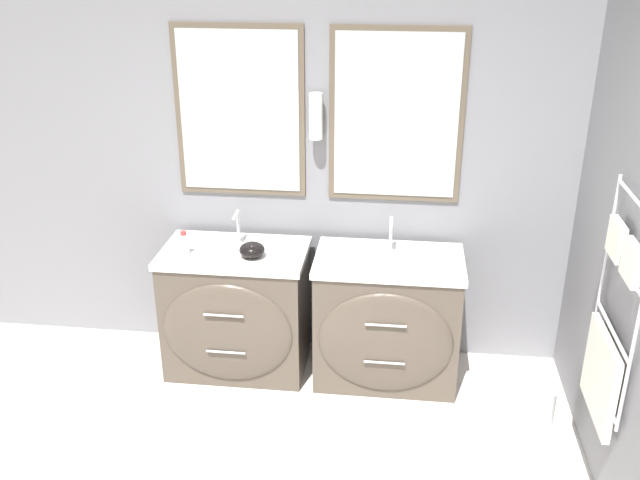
{
  "coord_description": "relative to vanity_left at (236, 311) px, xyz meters",
  "views": [
    {
      "loc": [
        0.53,
        -2.02,
        2.65
      ],
      "look_at": [
        0.09,
        1.58,
        1.09
      ],
      "focal_mm": 40.0,
      "sensor_mm": 36.0,
      "label": 1
    }
  ],
  "objects": [
    {
      "name": "wall_back",
      "position": [
        0.49,
        0.39,
        0.89
      ],
      "size": [
        4.81,
        0.16,
        2.6
      ],
      "color": "slate",
      "rests_on": "ground_plane"
    },
    {
      "name": "soap_dish",
      "position": [
        0.71,
        -0.13,
        0.43
      ],
      "size": [
        0.12,
        0.08,
        0.04
      ],
      "color": "white",
      "rests_on": "vanity_right"
    },
    {
      "name": "vanity_right",
      "position": [
        0.97,
        0.0,
        0.0
      ],
      "size": [
        0.91,
        0.62,
        0.84
      ],
      "color": "#4C4238",
      "rests_on": "ground_plane"
    },
    {
      "name": "faucet_right",
      "position": [
        0.97,
        0.17,
        0.51
      ],
      "size": [
        0.17,
        0.13,
        0.21
      ],
      "color": "silver",
      "rests_on": "vanity_right"
    },
    {
      "name": "waste_bin",
      "position": [
        1.86,
        -0.43,
        -0.28
      ],
      "size": [
        0.18,
        0.18,
        0.29
      ],
      "color": "silver",
      "rests_on": "ground_plane"
    },
    {
      "name": "vanity_left",
      "position": [
        0.0,
        0.0,
        0.0
      ],
      "size": [
        0.91,
        0.62,
        0.84
      ],
      "color": "#4C4238",
      "rests_on": "ground_plane"
    },
    {
      "name": "faucet_left",
      "position": [
        0.0,
        0.17,
        0.51
      ],
      "size": [
        0.17,
        0.13,
        0.21
      ],
      "color": "silver",
      "rests_on": "vanity_left"
    },
    {
      "name": "toiletry_bottle",
      "position": [
        -0.29,
        -0.06,
        0.48
      ],
      "size": [
        0.05,
        0.05,
        0.15
      ],
      "color": "silver",
      "rests_on": "vanity_left"
    },
    {
      "name": "amenity_bowl",
      "position": [
        0.13,
        -0.05,
        0.46
      ],
      "size": [
        0.16,
        0.16,
        0.09
      ],
      "color": "black",
      "rests_on": "vanity_left"
    }
  ]
}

